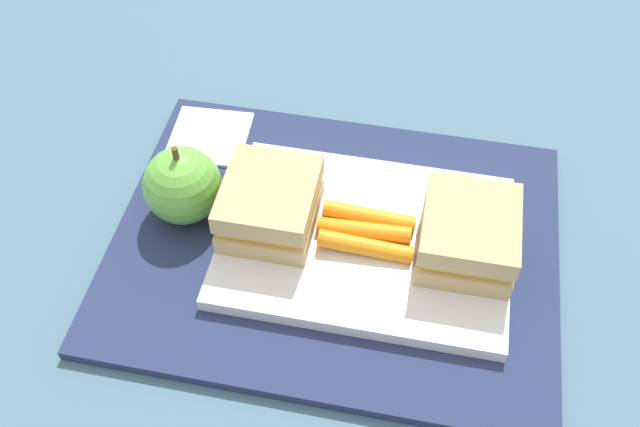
{
  "coord_description": "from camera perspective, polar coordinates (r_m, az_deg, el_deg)",
  "views": [
    {
      "loc": [
        -0.06,
        0.34,
        0.48
      ],
      "look_at": [
        0.01,
        0.0,
        0.04
      ],
      "focal_mm": 39.89,
      "sensor_mm": 36.0,
      "label": 1
    }
  ],
  "objects": [
    {
      "name": "carrot_sticks_bundle",
      "position": [
        0.56,
        3.72,
        -1.44
      ],
      "size": [
        0.08,
        0.04,
        0.02
      ],
      "color": "orange",
      "rests_on": "food_tray"
    },
    {
      "name": "paper_napkin",
      "position": [
        0.67,
        -8.85,
        6.14
      ],
      "size": [
        0.07,
        0.07,
        0.0
      ],
      "primitive_type": "cube",
      "rotation": [
        0.0,
        0.0,
        0.05
      ],
      "color": "white",
      "rests_on": "lunchbag_mat"
    },
    {
      "name": "ground_plane",
      "position": [
        0.59,
        1.19,
        -2.75
      ],
      "size": [
        2.4,
        2.4,
        0.0
      ],
      "primitive_type": "plane",
      "color": "#42667A"
    },
    {
      "name": "lunchbag_mat",
      "position": [
        0.59,
        1.2,
        -2.46
      ],
      "size": [
        0.36,
        0.28,
        0.01
      ],
      "primitive_type": "cube",
      "color": "navy",
      "rests_on": "ground_plane"
    },
    {
      "name": "sandwich_half_left",
      "position": [
        0.55,
        11.81,
        -1.66
      ],
      "size": [
        0.07,
        0.08,
        0.04
      ],
      "color": "tan",
      "rests_on": "food_tray"
    },
    {
      "name": "apple",
      "position": [
        0.59,
        -10.96,
        2.23
      ],
      "size": [
        0.06,
        0.06,
        0.08
      ],
      "color": "#66B742",
      "rests_on": "lunchbag_mat"
    },
    {
      "name": "food_tray",
      "position": [
        0.57,
        3.67,
        -2.19
      ],
      "size": [
        0.23,
        0.17,
        0.01
      ],
      "primitive_type": "cube",
      "color": "white",
      "rests_on": "lunchbag_mat"
    },
    {
      "name": "sandwich_half_right",
      "position": [
        0.56,
        -4.05,
        0.75
      ],
      "size": [
        0.07,
        0.08,
        0.04
      ],
      "color": "tan",
      "rests_on": "food_tray"
    }
  ]
}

